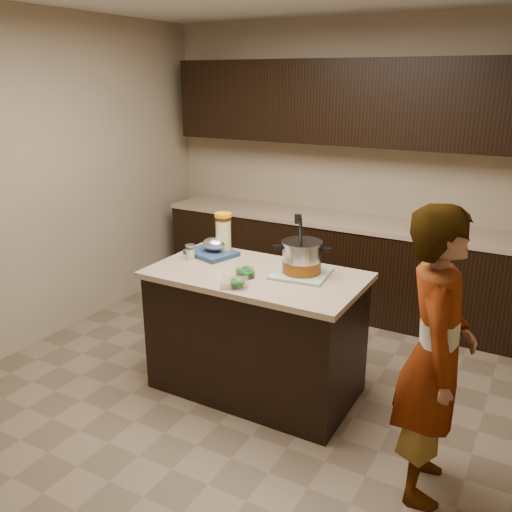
{
  "coord_description": "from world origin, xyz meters",
  "views": [
    {
      "loc": [
        1.7,
        -3.02,
        2.17
      ],
      "look_at": [
        0.0,
        0.0,
        1.02
      ],
      "focal_mm": 38.0,
      "sensor_mm": 36.0,
      "label": 1
    }
  ],
  "objects": [
    {
      "name": "ground_plane",
      "position": [
        0.0,
        0.0,
        0.0
      ],
      "size": [
        4.0,
        4.0,
        0.0
      ],
      "primitive_type": "plane",
      "color": "brown",
      "rests_on": "ground"
    },
    {
      "name": "room_shell",
      "position": [
        0.0,
        0.0,
        1.71
      ],
      "size": [
        4.04,
        4.04,
        2.72
      ],
      "color": "tan",
      "rests_on": "ground"
    },
    {
      "name": "back_cabinets",
      "position": [
        0.0,
        1.74,
        0.94
      ],
      "size": [
        3.6,
        0.63,
        2.33
      ],
      "color": "black",
      "rests_on": "ground"
    },
    {
      "name": "island",
      "position": [
        0.0,
        0.0,
        0.45
      ],
      "size": [
        1.46,
        0.81,
        0.9
      ],
      "color": "black",
      "rests_on": "ground"
    },
    {
      "name": "dish_towel",
      "position": [
        0.29,
        0.11,
        0.91
      ],
      "size": [
        0.4,
        0.4,
        0.02
      ],
      "primitive_type": "cube",
      "rotation": [
        0.0,
        0.0,
        0.11
      ],
      "color": "#507751",
      "rests_on": "island"
    },
    {
      "name": "stock_pot",
      "position": [
        0.29,
        0.11,
        1.01
      ],
      "size": [
        0.37,
        0.35,
        0.39
      ],
      "rotation": [
        0.0,
        0.0,
        0.33
      ],
      "color": "#B7B7BC",
      "rests_on": "dish_towel"
    },
    {
      "name": "lemonade_pitcher",
      "position": [
        -0.42,
        0.24,
        1.04
      ],
      "size": [
        0.13,
        0.13,
        0.31
      ],
      "rotation": [
        0.0,
        0.0,
        -0.03
      ],
      "color": "#DBD786",
      "rests_on": "island"
    },
    {
      "name": "mason_jar",
      "position": [
        -0.56,
        0.02,
        0.95
      ],
      "size": [
        0.09,
        0.09,
        0.12
      ],
      "rotation": [
        0.0,
        0.0,
        0.22
      ],
      "color": "#DBD786",
      "rests_on": "island"
    },
    {
      "name": "broccoli_tub_left",
      "position": [
        -0.01,
        -0.11,
        0.92
      ],
      "size": [
        0.12,
        0.12,
        0.05
      ],
      "rotation": [
        0.0,
        0.0,
        0.16
      ],
      "color": "silver",
      "rests_on": "island"
    },
    {
      "name": "broccoli_tub_right",
      "position": [
        -0.03,
        -0.09,
        0.93
      ],
      "size": [
        0.13,
        0.13,
        0.06
      ],
      "rotation": [
        0.0,
        0.0,
        0.02
      ],
      "color": "silver",
      "rests_on": "island"
    },
    {
      "name": "broccoli_tub_rect",
      "position": [
        0.01,
        -0.31,
        0.93
      ],
      "size": [
        0.2,
        0.17,
        0.06
      ],
      "rotation": [
        0.0,
        0.0,
        0.39
      ],
      "color": "silver",
      "rests_on": "island"
    },
    {
      "name": "blue_tray",
      "position": [
        -0.47,
        0.17,
        0.95
      ],
      "size": [
        0.41,
        0.36,
        0.13
      ],
      "rotation": [
        0.0,
        0.0,
        -0.28
      ],
      "color": "navy",
      "rests_on": "island"
    },
    {
      "name": "person",
      "position": [
        1.29,
        -0.41,
        0.8
      ],
      "size": [
        0.5,
        0.65,
        1.61
      ],
      "primitive_type": "imported",
      "rotation": [
        0.0,
        0.0,
        1.78
      ],
      "color": "gray",
      "rests_on": "ground"
    }
  ]
}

